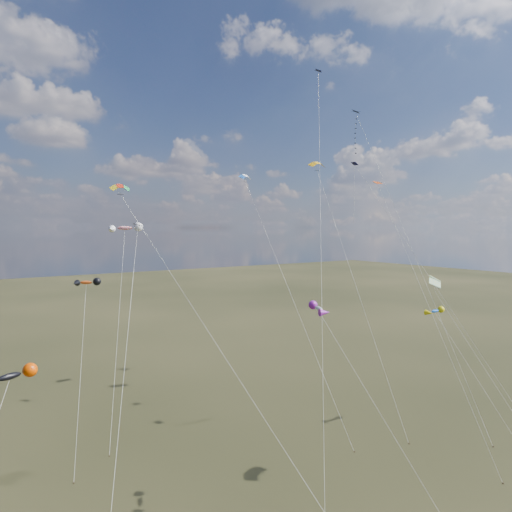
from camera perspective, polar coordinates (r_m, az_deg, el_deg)
diamond_black_high at (r=69.99m, az=13.08°, el=13.26°), size 7.06×26.20×39.33m
diamond_navy_tall at (r=55.83m, az=7.84°, el=17.21°), size 16.10×19.43×40.87m
diamond_black_mid at (r=37.47m, az=-15.47°, el=-6.39°), size 6.62×10.96×22.23m
diamond_navy_right at (r=56.08m, az=13.12°, el=6.45°), size 9.25×18.03×29.69m
diamond_orange_center at (r=48.66m, az=18.75°, el=-0.67°), size 0.92×14.94×26.90m
parafoil_yellow at (r=62.50m, az=7.72°, el=11.30°), size 4.42×18.76×31.08m
parafoil_blue_white at (r=63.81m, az=-1.23°, el=9.76°), size 3.22×24.02×29.58m
parafoil_striped at (r=42.19m, az=21.52°, el=-2.73°), size 7.25×10.01×18.11m
parafoil_tricolor at (r=47.96m, az=-16.44°, el=8.10°), size 9.86×21.63×26.55m
novelty_black_orange at (r=33.26m, az=-28.49°, el=-13.17°), size 6.93×7.48×13.04m
novelty_orange_black at (r=52.02m, az=-20.47°, el=-3.20°), size 5.20×11.56×16.50m
novelty_white_purple at (r=35.78m, az=7.93°, el=-6.67°), size 6.82×9.05×16.02m
novelty_redwhite_stripe at (r=56.86m, az=-16.08°, el=3.32°), size 7.36×12.62×22.43m
novelty_blue_yellow at (r=55.07m, az=21.53°, el=-6.48°), size 2.49×10.15×12.97m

